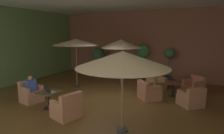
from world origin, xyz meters
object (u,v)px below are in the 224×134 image
Objects in this scene: cafe_table_front_right at (173,85)px; armchair_front_right_north at (148,92)px; cafe_table_front_left at (48,96)px; potted_tree_left_corner at (99,55)px; armchair_front_right_south at (194,87)px; patron_blue_shirt at (31,85)px; patio_umbrella_tall_red at (123,60)px; patio_umbrella_near_wall at (121,44)px; open_laptop at (50,91)px; armchair_front_left_north at (31,94)px; armchair_front_left_east at (67,108)px; patio_umbrella_center_beige at (76,42)px; potted_tree_mid_right at (142,54)px; armchair_front_right_west at (156,83)px; armchair_front_right_east at (191,99)px; iced_drink_cup at (49,91)px; potted_tree_mid_left at (169,59)px.

armchair_front_right_north is at bearing -136.47° from cafe_table_front_right.
potted_tree_left_corner is at bearing 100.96° from cafe_table_front_left.
patron_blue_shirt reaches higher than armchair_front_right_south.
patio_umbrella_near_wall reaches higher than patio_umbrella_tall_red.
armchair_front_left_north is at bearing 170.98° from open_laptop.
patio_umbrella_center_beige is at bearing 122.38° from armchair_front_left_east.
potted_tree_mid_right is (-1.40, 6.08, -0.50)m from patio_umbrella_tall_red.
armchair_front_right_west reaches higher than armchair_front_right_south.
armchair_front_left_north is 4.60m from patio_umbrella_tall_red.
cafe_table_front_right is 1.06× the size of patron_blue_shirt.
patio_umbrella_near_wall is 3.91× the size of patron_blue_shirt.
patio_umbrella_near_wall is 2.57m from potted_tree_left_corner.
cafe_table_front_right is 1.21m from armchair_front_right_east.
potted_tree_mid_right is at bearing 133.15° from cafe_table_front_right.
armchair_front_left_east is at bearing -127.18° from armchair_front_right_south.
armchair_front_right_south is 6.34m from open_laptop.
armchair_front_right_south is at bearing 43.92° from open_laptop.
potted_tree_mid_right is 6.10m from iced_drink_cup.
armchair_front_right_north is 0.44× the size of patio_umbrella_tall_red.
patio_umbrella_center_beige reaches higher than potted_tree_mid_left.
patio_umbrella_near_wall is at bearing -111.16° from potted_tree_mid_right.
armchair_front_right_south is 0.55× the size of potted_tree_left_corner.
armchair_front_right_north is 3.97m from open_laptop.
armchair_front_left_east is at bearing -140.93° from armchair_front_right_east.
patio_umbrella_tall_red is (-1.57, -4.65, 1.76)m from armchair_front_right_south.
armchair_front_right_west is 0.42× the size of patio_umbrella_near_wall.
armchair_front_right_east is (3.56, 2.89, -0.02)m from armchair_front_left_east.
armchair_front_right_south is at bearing 43.10° from cafe_table_front_left.
armchair_front_right_east is at bearing -47.07° from cafe_table_front_right.
patio_umbrella_center_beige reaches higher than armchair_front_right_south.
cafe_table_front_right is at bearing 53.84° from armchair_front_left_east.
cafe_table_front_left is 2.23× the size of open_laptop.
patio_umbrella_center_beige is 3.37m from open_laptop.
armchair_front_left_east is 1.49× the size of cafe_table_front_right.
open_laptop is (-3.77, -3.49, 0.19)m from cafe_table_front_right.
potted_tree_mid_right reaches higher than armchair_front_right_east.
armchair_front_right_south reaches higher than armchair_front_right_east.
patron_blue_shirt is (-4.32, -5.76, -0.63)m from potted_tree_mid_left.
potted_tree_left_corner is at bearing -172.49° from potted_tree_mid_left.
patio_umbrella_tall_red reaches higher than armchair_front_right_north.
potted_tree_mid_left is (4.25, 0.56, -0.01)m from potted_tree_left_corner.
potted_tree_left_corner is (-4.13, 5.65, -0.70)m from patio_umbrella_tall_red.
potted_tree_mid_right reaches higher than iced_drink_cup.
potted_tree_mid_right reaches higher than patron_blue_shirt.
armchair_front_right_north is at bearing 31.10° from patron_blue_shirt.
cafe_table_front_left is 0.88× the size of armchair_front_left_north.
armchair_front_left_north is 0.84× the size of armchair_front_right_south.
patio_umbrella_tall_red reaches higher than potted_tree_left_corner.
armchair_front_right_south is at bearing 35.86° from armchair_front_left_north.
cafe_table_front_left is 0.31× the size of patio_umbrella_center_beige.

